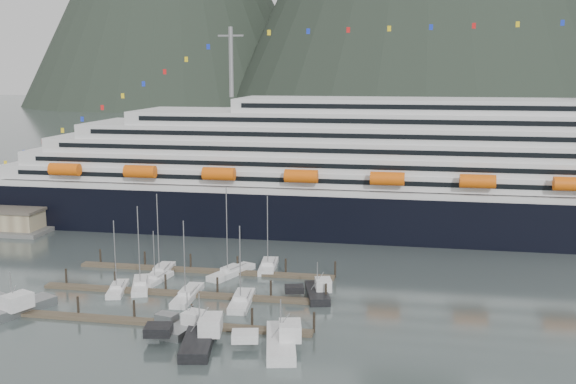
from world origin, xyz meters
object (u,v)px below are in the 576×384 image
sailboat_a (118,289)px  trawler_a (12,309)px  sailboat_c (157,279)px  sailboat_g (231,273)px  sailboat_b (141,285)px  sailboat_f (268,267)px  trawler_d (280,341)px  sailboat_e (161,272)px  cruise_ship (403,179)px  trawler_b (187,324)px  sailboat_d (187,296)px  trawler_c (199,335)px  sailboat_h (242,301)px  trawler_e (316,292)px

sailboat_a → trawler_a: size_ratio=0.93×
trawler_a → sailboat_c: bearing=-15.4°
sailboat_c → sailboat_g: (11.81, 6.01, 0.07)m
sailboat_b → sailboat_f: bearing=-72.1°
sailboat_a → trawler_d: 35.81m
sailboat_a → trawler_a: 17.10m
sailboat_e → trawler_d: bearing=-140.4°
cruise_ship → sailboat_g: (-29.69, -39.81, -11.59)m
sailboat_a → trawler_b: (16.96, -13.91, 0.40)m
sailboat_d → sailboat_e: sailboat_e is taller
sailboat_a → sailboat_d: sailboat_d is taller
sailboat_a → sailboat_f: (22.07, 17.39, 0.03)m
trawler_c → sailboat_d: bearing=13.2°
sailboat_b → sailboat_f: sailboat_b is taller
sailboat_b → sailboat_g: size_ratio=0.88×
cruise_ship → sailboat_g: size_ratio=12.43×
sailboat_f → trawler_a: 45.01m
sailboat_h → trawler_c: 15.69m
sailboat_d → sailboat_e: (-8.90, 11.38, 0.02)m
trawler_b → sailboat_e: bearing=43.2°
sailboat_g → trawler_d: sailboat_g is taller
sailboat_f → sailboat_h: (-0.13, -19.48, -0.00)m
cruise_ship → sailboat_c: cruise_ship is taller
sailboat_a → trawler_b: sailboat_a is taller
trawler_e → sailboat_h: bearing=102.3°
sailboat_d → sailboat_f: 20.65m
trawler_a → trawler_c: (31.10, -4.75, 0.02)m
sailboat_d → trawler_d: size_ratio=1.05×
sailboat_a → sailboat_g: (16.26, 12.53, 0.04)m
trawler_a → sailboat_f: bearing=-24.2°
sailboat_h → trawler_d: sailboat_h is taller
cruise_ship → sailboat_b: bearing=-130.8°
sailboat_a → sailboat_b: (3.02, 2.59, 0.02)m
sailboat_b → trawler_b: sailboat_b is taller
sailboat_b → sailboat_c: 4.18m
sailboat_f → sailboat_h: size_ratio=1.08×
sailboat_h → trawler_b: bearing=152.0°
cruise_ship → sailboat_b: size_ratio=14.12×
trawler_b → sailboat_f: bearing=5.3°
sailboat_e → trawler_e: size_ratio=1.50×
trawler_b → trawler_a: bearing=102.5°
sailboat_a → sailboat_b: 3.98m
cruise_ship → trawler_b: bearing=-113.6°
cruise_ship → sailboat_g: bearing=-126.7°
sailboat_h → sailboat_c: bearing=58.7°
sailboat_g → sailboat_h: (5.68, -14.62, -0.01)m
sailboat_a → trawler_d: size_ratio=0.99×
sailboat_c → sailboat_g: size_ratio=0.57×
sailboat_c → trawler_d: 36.02m
cruise_ship → trawler_d: (-14.78, -69.97, -11.10)m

